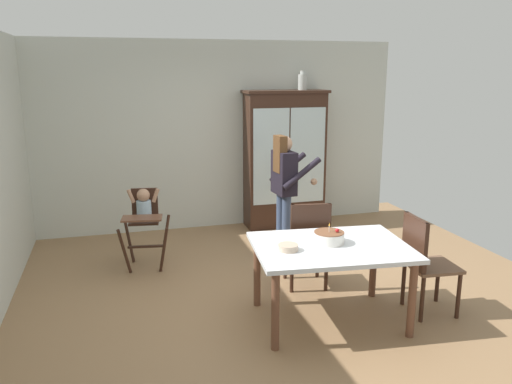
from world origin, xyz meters
TOP-DOWN VIEW (x-y plane):
  - ground_plane at (0.00, 0.00)m, footprint 6.24×6.24m
  - wall_back at (0.00, 2.63)m, footprint 5.32×0.06m
  - china_cabinet at (0.92, 2.37)m, footprint 1.21×0.48m
  - ceramic_vase at (1.18, 2.37)m, footprint 0.13×0.13m
  - high_chair_with_toddler at (-1.20, 1.20)m, footprint 0.65×0.75m
  - adult_person at (0.47, 1.05)m, footprint 0.53×0.51m
  - dining_table at (0.35, -0.63)m, footprint 1.49×1.16m
  - birthday_cake at (0.35, -0.57)m, footprint 0.28×0.28m
  - serving_bowl at (-0.08, -0.65)m, footprint 0.18×0.18m
  - dining_chair_far_side at (0.41, 0.10)m, footprint 0.50×0.50m
  - dining_chair_right_end at (1.26, -0.72)m, footprint 0.48×0.48m

SIDE VIEW (x-z plane):
  - ground_plane at x=0.00m, z-range 0.00..0.00m
  - dining_chair_far_side at x=0.41m, z-range 0.08..1.04m
  - dining_chair_right_end at x=1.26m, z-range 0.08..1.04m
  - dining_table at x=0.35m, z-range 0.28..1.02m
  - high_chair_with_toddler at x=-1.20m, z-range 0.18..1.13m
  - serving_bowl at x=-0.08m, z-range 0.74..0.79m
  - birthday_cake at x=0.35m, z-range 0.70..0.89m
  - adult_person at x=0.47m, z-range 0.20..1.73m
  - china_cabinet at x=0.92m, z-range 0.01..2.01m
  - wall_back at x=0.00m, z-range 0.00..2.70m
  - ceramic_vase at x=1.18m, z-range 1.99..2.26m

